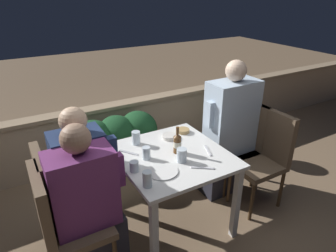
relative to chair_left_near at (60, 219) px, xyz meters
The scene contains 24 objects.
ground_plane 1.08m from the chair_left_near, ahead, with size 16.00×16.00×0.00m, color #7A6047.
parapet_wall 1.74m from the chair_left_near, 57.90° to the left, with size 9.00×0.18×0.69m.
dining_table 0.93m from the chair_left_near, ahead, with size 0.84×0.88×0.71m.
planter_hedge 1.44m from the chair_left_near, 54.52° to the left, with size 0.94×0.47×0.66m.
chair_left_near is the anchor object (origin of this frame).
person_purple_stripe 0.21m from the chair_left_near, ahead, with size 0.50×0.26×1.19m.
chair_left_far 0.26m from the chair_left_near, 79.30° to the left, with size 0.44×0.43×0.92m.
person_navy_jumper 0.36m from the chair_left_near, 44.99° to the left, with size 0.47×0.26×1.20m.
chair_right_near 1.84m from the chair_left_near, ahead, with size 0.44×0.43×0.92m.
chair_right_far 1.85m from the chair_left_near, ahead, with size 0.44×0.43×0.92m.
person_blue_shirt 1.66m from the chair_left_near, ahead, with size 0.52×0.26×1.35m.
beer_bottle 1.01m from the chair_left_near, ahead, with size 0.06×0.06×0.23m.
plate_0 0.75m from the chair_left_near, ahead, with size 0.23×0.23×0.01m.
bowl_0 1.12m from the chair_left_near, 19.61° to the left, with size 0.13×0.13×0.03m.
bowl_1 1.29m from the chair_left_near, 18.85° to the left, with size 0.12×0.12×0.03m.
glass_cup_0 0.60m from the chair_left_near, ahead, with size 0.07×0.07×0.08m.
glass_cup_1 0.88m from the chair_left_near, 29.64° to the left, with size 0.07×0.07×0.12m.
glass_cup_2 0.62m from the chair_left_near, 15.89° to the right, with size 0.06×0.06×0.11m.
glass_cup_3 0.76m from the chair_left_near, 12.94° to the left, with size 0.06×0.06×0.10m.
glass_cup_4 0.95m from the chair_left_near, ahead, with size 0.08×0.08×0.11m.
fork_0 1.21m from the chair_left_near, ahead, with size 0.08×0.17×0.01m.
fork_1 1.04m from the chair_left_near, ahead, with size 0.15×0.12×0.01m.
fork_2 0.72m from the chair_left_near, 26.62° to the left, with size 0.11×0.15×0.01m.
potted_plant 2.36m from the chair_left_near, 20.79° to the left, with size 0.29×0.29×0.69m.
Camera 1 is at (-1.06, -1.78, 1.93)m, focal length 32.00 mm.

